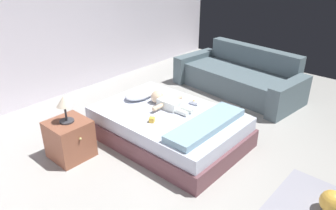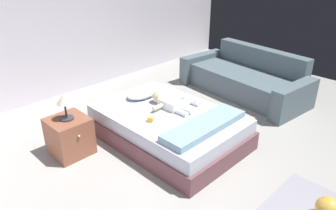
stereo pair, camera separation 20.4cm
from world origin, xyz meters
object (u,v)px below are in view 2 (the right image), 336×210
pillow (142,93)px  toothbrush (175,101)px  nightstand (70,136)px  baby_bottle (195,103)px  lamp (64,101)px  couch (247,79)px  toy_block (151,119)px  baby (167,102)px  toy_ball (328,209)px  bed (168,126)px

pillow → toothbrush: bearing=-63.0°
pillow → nightstand: size_ratio=1.02×
toothbrush → baby_bottle: bearing=-71.6°
lamp → couch: bearing=-8.9°
nightstand → toy_block: nightstand is taller
lamp → pillow: bearing=-1.6°
baby → toy_ball: 2.15m
toy_ball → toy_block: 2.02m
baby → toy_ball: (-0.06, -2.12, -0.34)m
toothbrush → toy_block: size_ratio=2.07×
bed → baby_bottle: bearing=-15.6°
toothbrush → toy_ball: toothbrush is taller
lamp → bed: bearing=-30.7°
nightstand → baby_bottle: size_ratio=3.80×
baby → bed: bearing=-131.8°
couch → baby_bottle: size_ratio=18.11×
baby → lamp: 1.27m
baby → toy_ball: bearing=-91.7°
toothbrush → lamp: 1.44m
toy_ball → pillow: bearing=89.3°
couch → toy_block: bearing=-176.0°
pillow → toy_ball: 2.60m
toy_block → nightstand: bearing=138.2°
toy_block → baby_bottle: 0.71m
bed → couch: couch is taller
toothbrush → toy_ball: size_ratio=0.75×
toy_block → lamp: bearing=138.2°
pillow → couch: couch is taller
bed → lamp: bearing=149.3°
lamp → baby: bearing=-23.1°
pillow → baby: 0.46m
nightstand → couch: bearing=-8.9°
pillow → toothbrush: pillow is taller
pillow → lamp: 1.15m
baby → toy_block: 0.46m
baby → toothbrush: baby is taller
baby → baby_bottle: 0.36m
bed → toy_ball: bearing=-88.5°
toothbrush → couch: (1.74, -0.02, -0.16)m
pillow → bed: bearing=-98.1°
baby → lamp: bearing=156.9°
pillow → toothbrush: size_ratio=2.82×
baby → baby_bottle: baby is taller
bed → toy_block: (-0.32, -0.03, 0.23)m
couch → lamp: 3.15m
bed → couch: bearing=3.8°
pillow → baby: baby is taller
baby → toy_block: (-0.43, -0.16, -0.03)m
baby → toy_block: baby is taller
toothbrush → nightstand: bearing=161.2°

